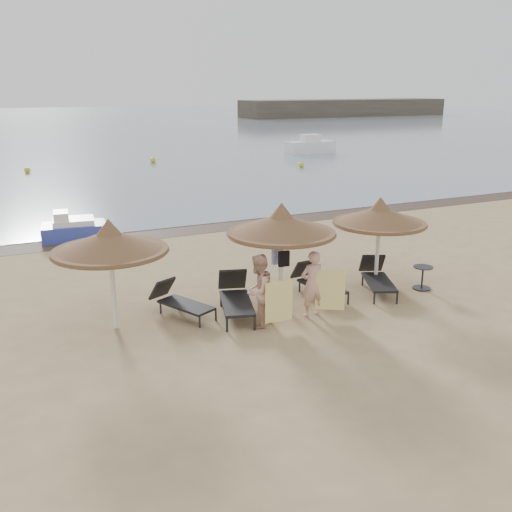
{
  "coord_description": "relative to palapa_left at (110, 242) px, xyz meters",
  "views": [
    {
      "loc": [
        -6.4,
        -11.05,
        5.34
      ],
      "look_at": [
        -0.59,
        1.2,
        1.29
      ],
      "focal_mm": 40.0,
      "sensor_mm": 36.0,
      "label": 1
    }
  ],
  "objects": [
    {
      "name": "ground",
      "position": [
        4.13,
        -1.26,
        -2.05
      ],
      "size": [
        160.0,
        160.0,
        0.0
      ],
      "primitive_type": "plane",
      "color": "tan",
      "rests_on": "ground"
    },
    {
      "name": "sea",
      "position": [
        4.13,
        78.74,
        -2.03
      ],
      "size": [
        200.0,
        140.0,
        0.03
      ],
      "primitive_type": "cube",
      "color": "gray",
      "rests_on": "ground"
    },
    {
      "name": "wet_sand_strip",
      "position": [
        4.13,
        8.14,
        -2.05
      ],
      "size": [
        200.0,
        1.6,
        0.01
      ],
      "primitive_type": "cube",
      "color": "#463529",
      "rests_on": "ground"
    },
    {
      "name": "palapa_left",
      "position": [
        0.0,
        0.0,
        0.0
      ],
      "size": [
        2.6,
        2.6,
        2.57
      ],
      "rotation": [
        0.0,
        0.0,
        -0.36
      ],
      "color": "silver",
      "rests_on": "ground"
    },
    {
      "name": "palapa_center",
      "position": [
        4.04,
        -0.44,
        0.07
      ],
      "size": [
        2.69,
        2.69,
        2.67
      ],
      "rotation": [
        0.0,
        0.0,
        -0.42
      ],
      "color": "silver",
      "rests_on": "ground"
    },
    {
      "name": "palapa_right",
      "position": [
        7.13,
        -0.23,
        -0.04
      ],
      "size": [
        2.54,
        2.54,
        2.52
      ],
      "rotation": [
        0.0,
        0.0,
        -0.08
      ],
      "color": "silver",
      "rests_on": "ground"
    },
    {
      "name": "lounger_far_left",
      "position": [
        1.58,
        0.17,
        -1.69
      ],
      "size": [
        1.29,
        1.87,
        0.8
      ],
      "rotation": [
        0.0,
        0.0,
        0.44
      ],
      "color": "#252529",
      "rests_on": "ground"
    },
    {
      "name": "lounger_near_left",
      "position": [
        2.86,
        -0.31,
        -1.63
      ],
      "size": [
        1.28,
        2.21,
        0.94
      ],
      "rotation": [
        0.0,
        0.0,
        -0.3
      ],
      "color": "#252529",
      "rests_on": "ground"
    },
    {
      "name": "lounger_near_right",
      "position": [
        5.31,
        -0.08,
        -1.68
      ],
      "size": [
        0.75,
        1.89,
        0.83
      ],
      "rotation": [
        0.0,
        0.0,
        0.07
      ],
      "color": "#252529",
      "rests_on": "ground"
    },
    {
      "name": "lounger_far_right",
      "position": [
        6.96,
        -0.5,
        -1.66
      ],
      "size": [
        1.36,
        2.02,
        0.87
      ],
      "rotation": [
        0.0,
        0.0,
        -0.42
      ],
      "color": "#252529",
      "rests_on": "ground"
    },
    {
      "name": "side_table",
      "position": [
        8.16,
        -0.94,
        -1.75
      ],
      "size": [
        0.53,
        0.53,
        0.64
      ],
      "rotation": [
        0.0,
        0.0,
        0.36
      ],
      "color": "#252529",
      "rests_on": "ground"
    },
    {
      "name": "person_left",
      "position": [
        3.01,
        -1.3,
        -1.05
      ],
      "size": [
        1.09,
        1.02,
        2.0
      ],
      "primitive_type": "imported",
      "rotation": [
        0.0,
        0.0,
        3.76
      ],
      "color": "tan",
      "rests_on": "ground"
    },
    {
      "name": "person_right",
      "position": [
        4.43,
        -1.31,
        -1.1
      ],
      "size": [
        0.88,
        0.58,
        1.9
      ],
      "primitive_type": "imported",
      "rotation": [
        0.0,
        0.0,
        3.12
      ],
      "color": "tan",
      "rests_on": "ground"
    },
    {
      "name": "towel_left",
      "position": [
        3.36,
        -1.65,
        -1.38
      ],
      "size": [
        0.69,
        0.03,
        0.97
      ],
      "rotation": [
        0.0,
        0.0,
        -0.02
      ],
      "color": "yellow",
      "rests_on": "ground"
    },
    {
      "name": "towel_right",
      "position": [
        4.78,
        -1.56,
        -1.37
      ],
      "size": [
        0.62,
        0.38,
        0.99
      ],
      "rotation": [
        0.0,
        0.0,
        -0.54
      ],
      "color": "yellow",
      "rests_on": "ground"
    },
    {
      "name": "bag_patterned",
      "position": [
        4.04,
        -0.26,
        -0.77
      ],
      "size": [
        0.32,
        0.17,
        0.39
      ],
      "rotation": [
        0.0,
        0.0,
        0.22
      ],
      "color": "white",
      "rests_on": "ground"
    },
    {
      "name": "bag_dark",
      "position": [
        4.04,
        -0.6,
        -0.75
      ],
      "size": [
        0.28,
        0.11,
        0.39
      ],
      "rotation": [
        0.0,
        0.0,
        -0.08
      ],
      "color": "black",
      "rests_on": "ground"
    },
    {
      "name": "pedal_boat",
      "position": [
        0.33,
        8.66,
        -1.66
      ],
      "size": [
        2.39,
        1.58,
        1.05
      ],
      "rotation": [
        0.0,
        0.0,
        -0.12
      ],
      "color": "#3341A7",
      "rests_on": "ground"
    },
    {
      "name": "buoy_mid",
      "position": [
        8.74,
        28.37,
        -1.85
      ],
      "size": [
        0.4,
        0.4,
        0.4
      ],
      "primitive_type": "sphere",
      "color": "gold",
      "rests_on": "ground"
    },
    {
      "name": "buoy_right",
      "position": [
        17.2,
        21.58,
        -1.86
      ],
      "size": [
        0.38,
        0.38,
        0.38
      ],
      "primitive_type": "sphere",
      "color": "gold",
      "rests_on": "ground"
    },
    {
      "name": "buoy_extra",
      "position": [
        0.11,
        26.79,
        -1.86
      ],
      "size": [
        0.38,
        0.38,
        0.38
      ],
      "primitive_type": "sphere",
      "color": "gold",
      "rests_on": "ground"
    }
  ]
}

